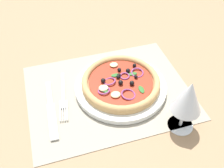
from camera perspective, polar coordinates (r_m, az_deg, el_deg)
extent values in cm
cube|color=#9E7A56|center=(75.44, -0.80, -2.36)|extent=(190.00, 140.00, 2.40)
cube|color=#A39984|center=(74.42, -0.81, -1.63)|extent=(44.71, 34.66, 0.40)
cylinder|color=silver|center=(74.76, 1.80, -0.35)|extent=(25.78, 25.78, 1.47)
cylinder|color=tan|center=(73.89, 1.82, 0.32)|extent=(21.83, 21.83, 1.00)
torus|color=tan|center=(73.29, 1.83, 0.80)|extent=(21.89, 21.89, 1.80)
cylinder|color=#A82D19|center=(73.44, 1.83, 0.68)|extent=(17.90, 17.90, 0.30)
ellipsoid|color=beige|center=(70.72, -1.86, -0.86)|extent=(2.65, 2.38, 0.79)
ellipsoid|color=beige|center=(69.02, 0.78, -2.30)|extent=(2.62, 2.36, 0.79)
ellipsoid|color=beige|center=(77.69, 0.39, 4.18)|extent=(2.41, 2.17, 0.72)
sphere|color=black|center=(71.82, 4.34, 0.21)|extent=(1.35, 1.35, 1.35)
sphere|color=black|center=(75.81, 1.58, 3.12)|extent=(1.10, 1.10, 1.10)
sphere|color=black|center=(75.49, 3.47, 2.91)|extent=(1.27, 1.27, 1.27)
sphere|color=black|center=(72.36, -1.93, 0.75)|extent=(1.32, 1.32, 1.32)
sphere|color=black|center=(73.60, 1.31, 1.56)|extent=(1.07, 1.07, 1.07)
sphere|color=black|center=(71.81, 1.88, 0.33)|extent=(1.34, 1.34, 1.34)
sphere|color=black|center=(73.89, 5.23, 1.53)|extent=(1.02, 1.02, 1.02)
sphere|color=black|center=(74.02, 1.51, 1.87)|extent=(1.10, 1.10, 1.10)
sphere|color=black|center=(77.47, 4.88, 4.05)|extent=(1.13, 1.13, 1.13)
torus|color=#8E3D75|center=(70.24, -1.76, -1.43)|extent=(3.49, 3.43, 1.40)
torus|color=#8E3D75|center=(75.63, 5.49, 2.46)|extent=(3.72, 3.73, 1.02)
torus|color=#8E3D75|center=(74.35, 2.76, 1.75)|extent=(2.87, 2.86, 0.74)
torus|color=#8E3D75|center=(72.68, -0.53, 0.57)|extent=(3.63, 3.52, 1.63)
torus|color=#8E3D75|center=(69.38, 3.55, -2.27)|extent=(4.01, 3.97, 1.30)
ellipsoid|color=#2D6B28|center=(74.61, 0.86, 1.94)|extent=(2.94, 1.70, 0.30)
ellipsoid|color=#2D6B28|center=(71.03, 6.38, -1.16)|extent=(1.43, 2.81, 0.30)
ellipsoid|color=#2D6B28|center=(70.36, -1.74, -1.39)|extent=(2.92, 3.01, 0.30)
ellipsoid|color=#2D6B28|center=(75.25, 4.40, 2.23)|extent=(2.92, 1.65, 0.30)
cube|color=silver|center=(76.50, -10.54, -0.53)|extent=(2.53, 11.17, 0.44)
cube|color=silver|center=(71.80, -10.44, -4.38)|extent=(2.55, 2.82, 0.44)
cube|color=silver|center=(69.67, -11.12, -6.56)|extent=(0.95, 4.32, 0.44)
cube|color=silver|center=(69.61, -10.63, -6.51)|extent=(0.95, 4.32, 0.44)
cube|color=silver|center=(69.56, -10.13, -6.47)|extent=(0.95, 4.32, 0.44)
cube|color=silver|center=(69.52, -9.64, -6.42)|extent=(0.95, 4.32, 0.44)
cube|color=silver|center=(75.40, -13.43, -1.88)|extent=(1.70, 8.45, 0.62)
cube|color=silver|center=(68.81, -12.74, -7.83)|extent=(2.56, 11.68, 0.44)
cylinder|color=silver|center=(69.13, 14.53, -8.56)|extent=(6.40, 6.40, 0.40)
cylinder|color=silver|center=(66.66, 15.02, -6.91)|extent=(0.80, 0.80, 6.00)
cone|color=silver|center=(61.32, 16.26, -2.69)|extent=(7.20, 7.20, 8.50)
cone|color=#4C993D|center=(62.25, 16.02, -3.50)|extent=(4.59, 4.59, 5.09)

